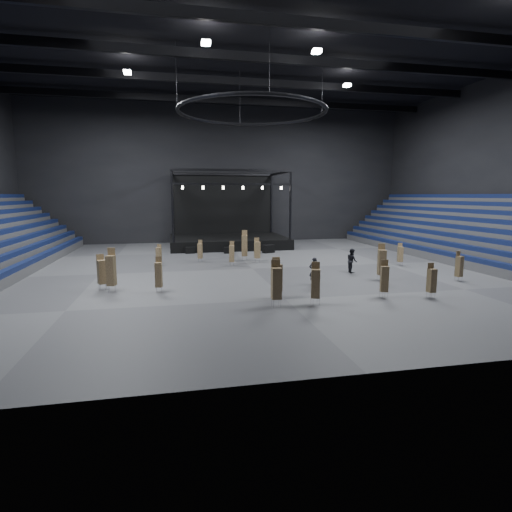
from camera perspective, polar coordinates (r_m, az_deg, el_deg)
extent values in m
plane|color=#4B4B4E|center=(34.48, -0.53, -1.81)|extent=(50.00, 50.00, 0.00)
cube|color=black|center=(35.89, -0.58, 27.75)|extent=(50.00, 42.00, 0.20)
cube|color=black|center=(54.74, -4.88, 11.49)|extent=(50.00, 0.20, 18.00)
cube|color=black|center=(14.18, 17.07, 19.44)|extent=(50.00, 0.20, 18.00)
cube|color=black|center=(45.93, 32.38, 10.75)|extent=(0.20, 42.00, 18.00)
cube|color=#0C1835|center=(35.63, -30.47, -1.12)|extent=(0.59, 40.00, 0.40)
cube|color=#0C1835|center=(35.83, -31.92, 0.03)|extent=(0.59, 40.00, 0.40)
cube|color=#464648|center=(43.85, 28.08, -0.09)|extent=(7.20, 40.00, 0.75)
cube|color=#0C1835|center=(41.75, 24.66, 0.55)|extent=(0.59, 40.00, 0.40)
cube|color=#464648|center=(44.08, 28.56, 0.41)|extent=(6.30, 40.00, 1.50)
cube|color=#0C1835|center=(42.20, 25.71, 1.59)|extent=(0.59, 40.00, 0.40)
cube|color=#464648|center=(44.33, 29.04, 0.91)|extent=(5.40, 40.00, 2.25)
cube|color=#0C1835|center=(42.68, 26.74, 2.61)|extent=(0.59, 40.00, 0.40)
cube|color=#464648|center=(44.58, 29.52, 1.40)|extent=(4.50, 40.00, 3.00)
cube|color=#0C1835|center=(43.18, 27.74, 3.60)|extent=(0.59, 40.00, 0.40)
cube|color=#464648|center=(44.84, 29.99, 1.88)|extent=(3.60, 40.00, 3.75)
cube|color=#0C1835|center=(43.71, 28.73, 4.56)|extent=(0.59, 40.00, 0.40)
cube|color=#464648|center=(45.11, 30.45, 2.36)|extent=(2.70, 40.00, 4.50)
cube|color=#0C1835|center=(44.27, 29.69, 5.51)|extent=(0.59, 40.00, 0.40)
cube|color=#464648|center=(45.38, 30.91, 2.83)|extent=(1.80, 40.00, 5.25)
cube|color=#0C1835|center=(44.85, 30.63, 6.42)|extent=(0.59, 40.00, 0.40)
cube|color=#464648|center=(45.65, 31.36, 3.30)|extent=(0.90, 40.00, 6.00)
cube|color=#0C1835|center=(45.45, 31.56, 7.31)|extent=(0.59, 40.00, 0.40)
cube|color=black|center=(49.53, -4.00, 2.07)|extent=(14.00, 10.00, 1.20)
cube|color=black|center=(53.98, -4.74, 7.50)|extent=(13.30, 0.30, 8.00)
cylinder|color=black|center=(44.19, -11.83, 6.97)|extent=(0.24, 0.24, 7.80)
cylinder|color=black|center=(53.39, -11.82, 7.22)|extent=(0.24, 0.24, 7.80)
cylinder|color=black|center=(46.10, 4.94, 7.18)|extent=(0.24, 0.24, 7.80)
cylinder|color=black|center=(54.98, 2.19, 7.44)|extent=(0.24, 0.24, 7.80)
cube|color=black|center=(44.74, -3.31, 12.15)|extent=(13.40, 0.25, 0.25)
cube|color=black|center=(53.84, -4.77, 11.54)|extent=(13.40, 0.25, 0.25)
cube|color=black|center=(44.67, -3.29, 10.23)|extent=(13.40, 0.20, 0.20)
cylinder|color=white|center=(44.19, -10.46, 9.60)|extent=(0.24, 0.24, 0.35)
cylinder|color=white|center=(44.30, -7.57, 9.66)|extent=(0.24, 0.24, 0.35)
cylinder|color=white|center=(44.52, -4.71, 9.70)|extent=(0.24, 0.24, 0.35)
cylinder|color=white|center=(44.84, -1.88, 9.72)|extent=(0.24, 0.24, 0.35)
cylinder|color=white|center=(45.26, 0.91, 9.71)|extent=(0.24, 0.24, 0.35)
cylinder|color=white|center=(45.79, 3.63, 9.69)|extent=(0.24, 0.24, 0.35)
torus|color=black|center=(34.57, -0.57, 19.89)|extent=(12.30, 12.30, 0.30)
cylinder|color=black|center=(36.74, 9.46, 23.11)|extent=(0.04, 0.04, 5.00)
cylinder|color=black|center=(40.87, -2.32, 21.71)|extent=(0.04, 0.04, 5.00)
cylinder|color=black|center=(34.54, -11.33, 24.01)|extent=(0.04, 0.04, 5.00)
cylinder|color=black|center=(29.53, 1.94, 26.88)|extent=(0.04, 0.04, 5.00)
cube|color=black|center=(29.20, 2.49, 30.65)|extent=(49.00, 0.35, 0.70)
cube|color=black|center=(35.63, -0.58, 26.53)|extent=(49.00, 0.35, 0.70)
cube|color=black|center=(42.24, -2.57, 23.65)|extent=(49.00, 0.35, 0.70)
cube|color=black|center=(49.93, -4.13, 21.29)|extent=(49.00, 0.35, 0.70)
cube|color=white|center=(38.84, -17.89, 23.70)|extent=(0.60, 0.60, 0.25)
cube|color=white|center=(42.07, 12.90, 22.67)|extent=(0.60, 0.60, 0.25)
cube|color=white|center=(31.15, -7.16, 27.98)|extent=(0.60, 0.60, 0.25)
cube|color=white|center=(32.79, 8.67, 26.94)|extent=(0.60, 0.60, 0.25)
cube|color=black|center=(44.00, -9.40, 0.82)|extent=(1.15, 0.74, 0.71)
cube|color=black|center=(43.61, -3.94, 0.84)|extent=(1.06, 0.57, 0.69)
cube|color=black|center=(43.93, 1.79, 1.03)|extent=(1.46, 1.06, 0.87)
cylinder|color=silver|center=(38.07, -8.20, -0.64)|extent=(0.03, 0.03, 0.34)
cylinder|color=silver|center=(38.39, -8.23, -0.56)|extent=(0.03, 0.03, 0.34)
cylinder|color=silver|center=(38.09, -7.72, -0.63)|extent=(0.03, 0.03, 0.34)
cylinder|color=silver|center=(38.41, -7.75, -0.55)|extent=(0.03, 0.03, 0.34)
cube|color=#9C7C56|center=(38.11, -8.00, 0.71)|extent=(0.52, 0.52, 1.42)
cube|color=#9C7C56|center=(38.19, -7.96, 1.72)|extent=(0.39, 0.17, 0.78)
cylinder|color=silver|center=(30.77, 17.28, -3.06)|extent=(0.03, 0.03, 0.44)
cylinder|color=silver|center=(31.12, 16.91, -2.92)|extent=(0.03, 0.03, 0.44)
cylinder|color=silver|center=(30.97, 17.95, -3.02)|extent=(0.03, 0.03, 0.44)
cylinder|color=silver|center=(31.32, 17.58, -2.87)|extent=(0.03, 0.03, 0.44)
cube|color=#9C7C56|center=(30.84, 17.53, -0.88)|extent=(0.63, 0.63, 1.86)
cube|color=#9C7C56|center=(30.92, 17.49, 0.79)|extent=(0.51, 0.18, 1.02)
cylinder|color=silver|center=(24.53, 2.68, -5.62)|extent=(0.03, 0.03, 0.43)
cylinder|color=silver|center=(24.92, 2.45, -5.40)|extent=(0.03, 0.03, 0.43)
cylinder|color=silver|center=(24.63, 3.60, -5.57)|extent=(0.03, 0.03, 0.43)
cylinder|color=silver|center=(25.01, 3.35, -5.35)|extent=(0.03, 0.03, 0.43)
cube|color=#9C7C56|center=(24.54, 3.04, -3.10)|extent=(0.58, 0.58, 1.68)
cube|color=#9C7C56|center=(24.58, 2.86, -1.21)|extent=(0.50, 0.14, 0.92)
cylinder|color=silver|center=(27.70, -20.35, -4.50)|extent=(0.03, 0.03, 0.43)
cylinder|color=silver|center=(28.09, -20.23, -4.31)|extent=(0.03, 0.03, 0.43)
cylinder|color=silver|center=(27.64, -19.51, -4.48)|extent=(0.03, 0.03, 0.43)
cylinder|color=silver|center=(28.03, -19.40, -4.30)|extent=(0.03, 0.03, 0.43)
cube|color=#9C7C56|center=(27.63, -20.00, -1.97)|extent=(0.62, 0.62, 1.97)
cube|color=#9C7C56|center=(27.68, -19.93, 0.02)|extent=(0.50, 0.18, 1.09)
cylinder|color=silver|center=(26.73, 23.60, -5.23)|extent=(0.03, 0.03, 0.36)
cylinder|color=silver|center=(27.00, 23.18, -5.07)|extent=(0.03, 0.03, 0.36)
cylinder|color=silver|center=(26.93, 24.19, -5.17)|extent=(0.03, 0.03, 0.36)
cylinder|color=silver|center=(27.19, 23.78, -5.01)|extent=(0.03, 0.03, 0.36)
cube|color=#9C7C56|center=(26.77, 23.81, -3.23)|extent=(0.45, 0.45, 1.46)
cube|color=#9C7C56|center=(26.79, 23.66, -1.73)|extent=(0.41, 0.07, 0.80)
cylinder|color=silver|center=(37.95, 19.76, -1.09)|extent=(0.03, 0.03, 0.35)
cylinder|color=silver|center=(38.23, 19.50, -1.01)|extent=(0.03, 0.03, 0.35)
cylinder|color=silver|center=(38.12, 20.19, -1.07)|extent=(0.03, 0.03, 0.35)
cylinder|color=silver|center=(38.40, 19.93, -0.99)|extent=(0.03, 0.03, 0.35)
cube|color=#9C7C56|center=(38.05, 19.91, 0.23)|extent=(0.51, 0.51, 1.35)
cube|color=#9C7C56|center=(38.13, 19.88, 1.20)|extent=(0.41, 0.14, 0.75)
cylinder|color=silver|center=(25.82, 17.62, -5.37)|extent=(0.03, 0.03, 0.37)
cylinder|color=silver|center=(26.12, 17.24, -5.19)|extent=(0.03, 0.03, 0.37)
cylinder|color=silver|center=(25.99, 18.31, -5.31)|extent=(0.03, 0.03, 0.37)
cylinder|color=silver|center=(26.29, 17.93, -5.13)|extent=(0.03, 0.03, 0.37)
cube|color=#9C7C56|center=(25.84, 17.88, -3.13)|extent=(0.56, 0.56, 1.59)
cube|color=#9C7C56|center=(25.88, 17.87, -1.43)|extent=(0.43, 0.19, 0.88)
cylinder|color=silver|center=(35.74, -3.69, -1.17)|extent=(0.03, 0.03, 0.35)
cylinder|color=silver|center=(36.06, -3.76, -1.08)|extent=(0.03, 0.03, 0.35)
cylinder|color=silver|center=(35.79, -3.17, -1.15)|extent=(0.03, 0.03, 0.35)
cylinder|color=silver|center=(36.11, -3.25, -1.06)|extent=(0.03, 0.03, 0.35)
cube|color=#9C7C56|center=(35.78, -3.48, 0.34)|extent=(0.51, 0.51, 1.51)
cube|color=#9C7C56|center=(35.86, -3.46, 1.50)|extent=(0.40, 0.16, 0.83)
cylinder|color=silver|center=(38.48, -1.90, -0.38)|extent=(0.03, 0.03, 0.45)
cylinder|color=silver|center=(38.89, -2.00, -0.28)|extent=(0.03, 0.03, 0.45)
cylinder|color=silver|center=(38.55, -1.28, -0.36)|extent=(0.03, 0.03, 0.45)
cylinder|color=silver|center=(38.96, -1.39, -0.26)|extent=(0.03, 0.03, 0.45)
cube|color=#9C7C56|center=(38.55, -1.65, 1.47)|extent=(0.64, 0.64, 1.99)
cube|color=#9C7C56|center=(38.66, -1.64, 2.90)|extent=(0.51, 0.18, 1.10)
cylinder|color=silver|center=(32.76, 26.89, -3.00)|extent=(0.03, 0.03, 0.34)
cylinder|color=silver|center=(33.01, 26.53, -2.90)|extent=(0.03, 0.03, 0.34)
cylinder|color=silver|center=(32.96, 27.33, -2.97)|extent=(0.03, 0.03, 0.34)
cylinder|color=silver|center=(33.21, 26.98, -2.86)|extent=(0.03, 0.03, 0.34)
cube|color=#9C7C56|center=(32.82, 27.04, -1.34)|extent=(0.50, 0.50, 1.52)
cube|color=#9C7C56|center=(32.82, 26.89, -0.07)|extent=(0.40, 0.15, 0.84)
cylinder|color=silver|center=(26.72, -14.03, -4.77)|extent=(0.03, 0.03, 0.35)
cylinder|color=silver|center=(27.04, -14.00, -4.61)|extent=(0.03, 0.03, 0.35)
cylinder|color=silver|center=(26.71, -13.32, -4.75)|extent=(0.03, 0.03, 0.35)
cylinder|color=silver|center=(27.03, -13.30, -4.59)|extent=(0.03, 0.03, 0.35)
cube|color=#9C7C56|center=(26.67, -13.74, -2.63)|extent=(0.48, 0.48, 1.61)
cube|color=#9C7C56|center=(26.70, -13.72, -0.97)|extent=(0.40, 0.12, 0.89)
cylinder|color=silver|center=(37.40, -0.05, -0.66)|extent=(0.03, 0.03, 0.41)
cylinder|color=silver|center=(37.78, -0.16, -0.57)|extent=(0.03, 0.03, 0.41)
cylinder|color=silver|center=(37.48, 0.54, -0.64)|extent=(0.03, 0.03, 0.41)
cylinder|color=silver|center=(37.86, 0.41, -0.55)|extent=(0.03, 0.03, 0.41)
cube|color=#9C7C56|center=(37.49, 0.19, 0.87)|extent=(0.52, 0.52, 1.55)
cube|color=#9C7C56|center=(37.59, 0.10, 2.00)|extent=(0.47, 0.09, 0.85)
cylinder|color=silver|center=(28.44, -21.52, -4.24)|extent=(0.03, 0.03, 0.42)
cylinder|color=silver|center=(28.83, -21.38, -4.06)|extent=(0.03, 0.03, 0.42)
cylinder|color=silver|center=(28.38, -20.71, -4.22)|extent=(0.03, 0.03, 0.42)
cylinder|color=silver|center=(28.76, -20.59, -4.05)|extent=(0.03, 0.03, 0.42)
cube|color=#9C7C56|center=(28.41, -21.16, -2.15)|extent=(0.67, 0.67, 1.60)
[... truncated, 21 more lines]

